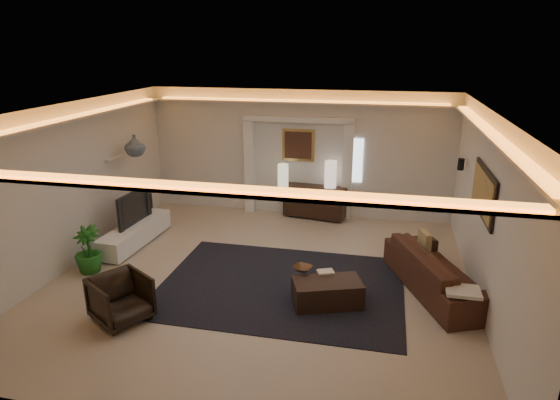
% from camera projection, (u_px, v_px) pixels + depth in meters
% --- Properties ---
extents(floor, '(7.00, 7.00, 0.00)m').
position_uv_depth(floor, '(261.00, 278.00, 8.34)').
color(floor, '#A09381').
rests_on(floor, ground).
extents(ceiling, '(7.00, 7.00, 0.00)m').
position_uv_depth(ceiling, '(259.00, 109.00, 7.44)').
color(ceiling, white).
rests_on(ceiling, ground).
extents(wall_back, '(7.00, 0.00, 7.00)m').
position_uv_depth(wall_back, '(298.00, 153.00, 11.14)').
color(wall_back, silver).
rests_on(wall_back, ground).
extents(wall_front, '(7.00, 0.00, 7.00)m').
position_uv_depth(wall_front, '(169.00, 307.00, 4.64)').
color(wall_front, silver).
rests_on(wall_front, ground).
extents(wall_left, '(0.00, 7.00, 7.00)m').
position_uv_depth(wall_left, '(71.00, 186.00, 8.61)').
color(wall_left, silver).
rests_on(wall_left, ground).
extents(wall_right, '(0.00, 7.00, 7.00)m').
position_uv_depth(wall_right, '(488.00, 214.00, 7.18)').
color(wall_right, silver).
rests_on(wall_right, ground).
extents(cove_soffit, '(7.00, 7.00, 0.04)m').
position_uv_depth(cove_soffit, '(259.00, 127.00, 7.53)').
color(cove_soffit, silver).
rests_on(cove_soffit, ceiling).
extents(daylight_slit, '(0.25, 0.03, 1.00)m').
position_uv_depth(daylight_slit, '(357.00, 161.00, 10.88)').
color(daylight_slit, white).
rests_on(daylight_slit, wall_back).
extents(area_rug, '(4.00, 3.00, 0.01)m').
position_uv_depth(area_rug, '(281.00, 286.00, 8.07)').
color(area_rug, black).
rests_on(area_rug, ground).
extents(pilaster_left, '(0.22, 0.20, 2.20)m').
position_uv_depth(pilaster_left, '(250.00, 167.00, 11.39)').
color(pilaster_left, silver).
rests_on(pilaster_left, ground).
extents(pilaster_right, '(0.22, 0.20, 2.20)m').
position_uv_depth(pilaster_right, '(347.00, 172.00, 10.92)').
color(pilaster_right, silver).
rests_on(pilaster_right, ground).
extents(alcove_header, '(2.52, 0.20, 0.12)m').
position_uv_depth(alcove_header, '(298.00, 119.00, 10.80)').
color(alcove_header, silver).
rests_on(alcove_header, wall_back).
extents(painting_frame, '(0.74, 0.04, 0.74)m').
position_uv_depth(painting_frame, '(298.00, 145.00, 11.05)').
color(painting_frame, tan).
rests_on(painting_frame, wall_back).
extents(painting_canvas, '(0.62, 0.02, 0.62)m').
position_uv_depth(painting_canvas, '(298.00, 145.00, 11.03)').
color(painting_canvas, '#4C2D1E').
rests_on(painting_canvas, wall_back).
extents(art_panel_frame, '(0.04, 1.64, 0.74)m').
position_uv_depth(art_panel_frame, '(484.00, 192.00, 7.39)').
color(art_panel_frame, black).
rests_on(art_panel_frame, wall_right).
extents(art_panel_gold, '(0.02, 1.50, 0.62)m').
position_uv_depth(art_panel_gold, '(482.00, 192.00, 7.39)').
color(art_panel_gold, tan).
rests_on(art_panel_gold, wall_right).
extents(wall_sconce, '(0.12, 0.12, 0.22)m').
position_uv_depth(wall_sconce, '(461.00, 164.00, 9.18)').
color(wall_sconce, black).
rests_on(wall_sconce, wall_right).
extents(wall_niche, '(0.10, 0.55, 0.04)m').
position_uv_depth(wall_niche, '(114.00, 158.00, 9.83)').
color(wall_niche, silver).
rests_on(wall_niche, wall_left).
extents(console, '(1.47, 0.66, 0.71)m').
position_uv_depth(console, '(315.00, 201.00, 11.13)').
color(console, black).
rests_on(console, ground).
extents(lamp_left, '(0.28, 0.28, 0.54)m').
position_uv_depth(lamp_left, '(283.00, 173.00, 10.85)').
color(lamp_left, beige).
rests_on(lamp_left, console).
extents(lamp_right, '(0.35, 0.35, 0.61)m').
position_uv_depth(lamp_right, '(331.00, 173.00, 10.86)').
color(lamp_right, '#F8DFC2').
rests_on(lamp_right, console).
extents(media_ledge, '(0.60, 2.06, 0.38)m').
position_uv_depth(media_ledge, '(135.00, 233.00, 9.71)').
color(media_ledge, white).
rests_on(media_ledge, ground).
extents(tv, '(1.16, 0.21, 0.66)m').
position_uv_depth(tv, '(129.00, 205.00, 9.67)').
color(tv, black).
rests_on(tv, media_ledge).
extents(figurine, '(0.13, 0.13, 0.33)m').
position_uv_depth(figurine, '(149.00, 198.00, 10.57)').
color(figurine, black).
rests_on(figurine, media_ledge).
extents(ginger_jar, '(0.44, 0.44, 0.43)m').
position_uv_depth(ginger_jar, '(135.00, 145.00, 9.84)').
color(ginger_jar, '#3B4856').
rests_on(ginger_jar, wall_niche).
extents(plant, '(0.49, 0.49, 0.84)m').
position_uv_depth(plant, '(88.00, 250.00, 8.46)').
color(plant, '#1C5D1B').
rests_on(plant, ground).
extents(sofa, '(2.55, 1.77, 0.69)m').
position_uv_depth(sofa, '(439.00, 271.00, 7.83)').
color(sofa, black).
rests_on(sofa, ground).
extents(throw_blanket, '(0.47, 0.39, 0.05)m').
position_uv_depth(throw_blanket, '(463.00, 291.00, 6.78)').
color(throw_blanket, silver).
rests_on(throw_blanket, sofa).
extents(throw_pillow, '(0.22, 0.39, 0.37)m').
position_uv_depth(throw_pillow, '(424.00, 242.00, 8.47)').
color(throw_pillow, tan).
rests_on(throw_pillow, sofa).
extents(coffee_table, '(1.17, 0.88, 0.39)m').
position_uv_depth(coffee_table, '(327.00, 292.00, 7.45)').
color(coffee_table, black).
rests_on(coffee_table, ground).
extents(bowl, '(0.37, 0.37, 0.07)m').
position_uv_depth(bowl, '(303.00, 268.00, 7.73)').
color(bowl, '#4A301B').
rests_on(bowl, coffee_table).
extents(magazine, '(0.30, 0.27, 0.03)m').
position_uv_depth(magazine, '(326.00, 271.00, 7.66)').
color(magazine, beige).
rests_on(magazine, coffee_table).
extents(armchair, '(1.04, 1.03, 0.69)m').
position_uv_depth(armchair, '(121.00, 299.00, 6.98)').
color(armchair, black).
rests_on(armchair, ground).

